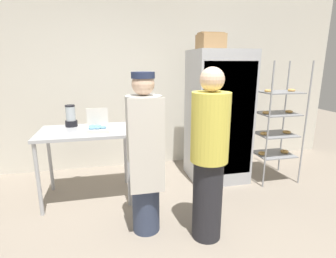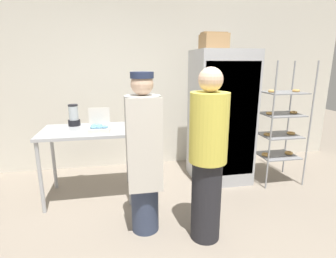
# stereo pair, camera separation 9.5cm
# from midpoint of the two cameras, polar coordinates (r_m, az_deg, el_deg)

# --- Properties ---
(back_wall) EXTENTS (6.40, 0.12, 2.77)m
(back_wall) POSITION_cam_midpoint_polar(r_m,az_deg,el_deg) (4.35, -1.85, 10.37)
(back_wall) COLOR silver
(back_wall) RESTS_ON ground_plane
(refrigerator) EXTENTS (0.79, 0.74, 1.85)m
(refrigerator) POSITION_cam_midpoint_polar(r_m,az_deg,el_deg) (3.81, 12.12, 2.52)
(refrigerator) COLOR #ADAFB5
(refrigerator) RESTS_ON ground_plane
(baking_rack) EXTENTS (0.59, 0.48, 1.70)m
(baking_rack) POSITION_cam_midpoint_polar(r_m,az_deg,el_deg) (4.01, 23.91, 0.82)
(baking_rack) COLOR #93969B
(baking_rack) RESTS_ON ground_plane
(prep_counter) EXTENTS (1.07, 0.71, 0.89)m
(prep_counter) POSITION_cam_midpoint_polar(r_m,az_deg,el_deg) (3.36, -16.43, -1.79)
(prep_counter) COLOR #ADAFB5
(prep_counter) RESTS_ON ground_plane
(donut_box) EXTENTS (0.25, 0.22, 0.27)m
(donut_box) POSITION_cam_midpoint_polar(r_m,az_deg,el_deg) (3.18, -13.93, 0.32)
(donut_box) COLOR silver
(donut_box) RESTS_ON prep_counter
(blender_pitcher) EXTENTS (0.15, 0.15, 0.28)m
(blender_pitcher) POSITION_cam_midpoint_polar(r_m,az_deg,el_deg) (3.56, -19.11, 2.65)
(blender_pitcher) COLOR black
(blender_pitcher) RESTS_ON prep_counter
(cardboard_storage_box) EXTENTS (0.33, 0.35, 0.22)m
(cardboard_storage_box) POSITION_cam_midpoint_polar(r_m,az_deg,el_deg) (3.78, 10.67, 18.22)
(cardboard_storage_box) COLOR #A87F51
(cardboard_storage_box) RESTS_ON refrigerator
(person_baker) EXTENTS (0.34, 0.36, 1.60)m
(person_baker) POSITION_cam_midpoint_polar(r_m,az_deg,el_deg) (2.54, -4.22, -5.24)
(person_baker) COLOR #333D56
(person_baker) RESTS_ON ground_plane
(person_customer) EXTENTS (0.35, 0.35, 1.64)m
(person_customer) POSITION_cam_midpoint_polar(r_m,az_deg,el_deg) (2.45, 9.75, -5.97)
(person_customer) COLOR #232328
(person_customer) RESTS_ON ground_plane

